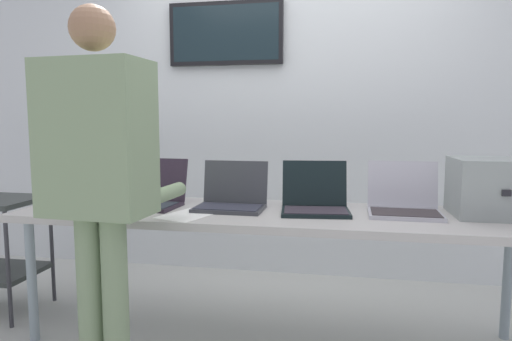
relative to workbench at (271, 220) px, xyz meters
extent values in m
cube|color=silver|center=(0.00, 1.13, 0.62)|extent=(8.00, 0.06, 2.58)
cube|color=black|center=(-0.52, 1.08, 1.20)|extent=(0.89, 0.05, 0.48)
cube|color=black|center=(-0.52, 1.06, 1.20)|extent=(0.83, 0.02, 0.42)
cube|color=#ADABA6|center=(0.00, 0.00, 0.03)|extent=(2.76, 0.70, 0.04)
cylinder|color=#85959C|center=(-1.28, -0.25, -0.33)|extent=(0.05, 0.05, 0.68)
cylinder|color=#85959C|center=(-1.28, 0.25, -0.33)|extent=(0.05, 0.05, 0.68)
cylinder|color=#85959C|center=(1.28, 0.25, -0.33)|extent=(0.05, 0.05, 0.68)
cube|color=gray|center=(1.13, 0.10, 0.20)|extent=(0.39, 0.35, 0.29)
cube|color=black|center=(1.13, -0.08, 0.20)|extent=(0.04, 0.01, 0.03)
cube|color=#20212D|center=(-1.14, -0.02, 0.06)|extent=(0.38, 0.24, 0.02)
cube|color=#2F342F|center=(-1.14, -0.03, 0.07)|extent=(0.35, 0.19, 0.00)
cube|color=#20212D|center=(-1.13, 0.13, 0.17)|extent=(0.37, 0.11, 0.21)
cube|color=#394C7B|center=(-1.13, 0.14, 0.17)|extent=(0.34, 0.09, 0.18)
cube|color=#281E2B|center=(-0.69, -0.02, 0.06)|extent=(0.34, 0.28, 0.02)
cube|color=#282F37|center=(-0.69, -0.03, 0.07)|extent=(0.31, 0.23, 0.00)
cube|color=#281E2B|center=(-0.68, 0.13, 0.19)|extent=(0.33, 0.09, 0.25)
cube|color=#285A3B|center=(-0.68, 0.14, 0.19)|extent=(0.30, 0.08, 0.22)
cube|color=#33353B|center=(-0.23, -0.01, 0.06)|extent=(0.38, 0.25, 0.02)
cube|color=#2B2D3A|center=(-0.23, -0.02, 0.07)|extent=(0.35, 0.20, 0.00)
cube|color=#33353B|center=(-0.23, 0.13, 0.19)|extent=(0.37, 0.06, 0.24)
cube|color=#394C7D|center=(-0.23, 0.14, 0.19)|extent=(0.34, 0.05, 0.21)
cube|color=black|center=(0.24, -0.01, 0.06)|extent=(0.38, 0.29, 0.02)
cube|color=#312A34|center=(0.24, -0.03, 0.07)|extent=(0.34, 0.24, 0.00)
cube|color=black|center=(0.22, 0.14, 0.19)|extent=(0.36, 0.10, 0.25)
cube|color=black|center=(0.22, 0.14, 0.19)|extent=(0.33, 0.09, 0.22)
cube|color=#AFAEB9|center=(0.69, 0.01, 0.06)|extent=(0.37, 0.27, 0.02)
cube|color=#322C2E|center=(0.69, 0.00, 0.07)|extent=(0.34, 0.22, 0.00)
cube|color=#AFAEB9|center=(0.70, 0.17, 0.19)|extent=(0.36, 0.07, 0.25)
cube|color=white|center=(0.70, 0.17, 0.19)|extent=(0.34, 0.06, 0.22)
cylinder|color=gray|center=(-0.70, -0.63, -0.27)|extent=(0.12, 0.12, 0.81)
cylinder|color=gray|center=(-0.58, -0.63, -0.27)|extent=(0.12, 0.12, 0.81)
cube|color=gray|center=(-0.64, -0.63, 0.46)|extent=(0.46, 0.29, 0.64)
sphere|color=#8A654A|center=(-0.64, -0.63, 0.91)|extent=(0.19, 0.19, 0.19)
cylinder|color=gray|center=(-0.78, -0.33, 0.19)|extent=(0.09, 0.32, 0.07)
cylinder|color=gray|center=(-0.45, -0.35, 0.19)|extent=(0.09, 0.32, 0.07)
cube|color=white|center=(-0.41, -0.17, 0.05)|extent=(0.30, 0.35, 0.00)
cylinder|color=#333338|center=(-1.52, -0.14, -0.31)|extent=(0.02, 0.02, 0.73)
cylinder|color=#333338|center=(-1.52, 0.26, -0.31)|extent=(0.02, 0.02, 0.73)
camera|label=1|loc=(0.35, -2.33, 0.53)|focal=31.19mm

